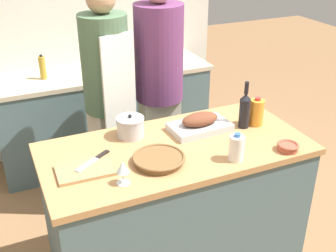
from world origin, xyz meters
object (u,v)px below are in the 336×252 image
(cutting_board, at_px, (85,170))
(person_cook_aproned, at_px, (108,93))
(wicker_basket, at_px, (159,159))
(knife_chef, at_px, (94,160))
(wine_glass_left, at_px, (123,168))
(condiment_bottle_short, at_px, (158,59))
(roasting_pan, at_px, (200,124))
(condiment_bottle_tall, at_px, (43,68))
(wine_bottle_green, at_px, (245,110))
(stock_pot, at_px, (130,127))
(juice_jug, at_px, (257,112))
(person_cook_guest, at_px, (159,82))
(stand_mixer, at_px, (130,55))
(mixing_bowl, at_px, (288,147))
(milk_jug, at_px, (236,148))

(cutting_board, height_order, person_cook_aproned, person_cook_aproned)
(wicker_basket, bearing_deg, knife_chef, 157.03)
(wine_glass_left, distance_m, condiment_bottle_short, 2.00)
(roasting_pan, xyz_separation_m, cutting_board, (-0.78, -0.18, -0.04))
(condiment_bottle_tall, bearing_deg, wine_bottle_green, -56.81)
(roasting_pan, distance_m, wicker_basket, 0.46)
(condiment_bottle_short, bearing_deg, wine_glass_left, -117.81)
(stock_pot, bearing_deg, cutting_board, -142.16)
(cutting_board, distance_m, stock_pot, 0.46)
(juice_jug, relative_size, person_cook_guest, 0.11)
(juice_jug, relative_size, wine_bottle_green, 0.61)
(wicker_basket, distance_m, condiment_bottle_short, 1.79)
(wine_bottle_green, height_order, wine_glass_left, wine_bottle_green)
(stock_pot, height_order, stand_mixer, stand_mixer)
(stock_pot, bearing_deg, condiment_bottle_short, 60.77)
(mixing_bowl, distance_m, wine_bottle_green, 0.38)
(juice_jug, relative_size, person_cook_aproned, 0.11)
(stand_mixer, bearing_deg, milk_jug, -90.80)
(person_cook_guest, bearing_deg, person_cook_aproned, -176.41)
(stock_pot, xyz_separation_m, person_cook_guest, (0.46, 0.63, 0.00))
(knife_chef, relative_size, stand_mixer, 0.81)
(milk_jug, bearing_deg, wine_glass_left, 176.99)
(milk_jug, xyz_separation_m, condiment_bottle_tall, (-0.75, 1.88, -0.02))
(person_cook_aproned, bearing_deg, condiment_bottle_tall, 98.00)
(cutting_board, distance_m, person_cook_guest, 1.22)
(juice_jug, height_order, person_cook_aproned, person_cook_aproned)
(mixing_bowl, xyz_separation_m, knife_chef, (-1.06, 0.32, -0.00))
(cutting_board, height_order, knife_chef, knife_chef)
(mixing_bowl, bearing_deg, stand_mixer, 99.20)
(milk_jug, distance_m, person_cook_aproned, 1.20)
(wine_glass_left, bearing_deg, person_cook_guest, 58.93)
(stock_pot, height_order, condiment_bottle_tall, condiment_bottle_tall)
(roasting_pan, height_order, juice_jug, juice_jug)
(stand_mixer, bearing_deg, mixing_bowl, -80.80)
(wicker_basket, relative_size, condiment_bottle_short, 2.20)
(cutting_board, bearing_deg, stand_mixer, 63.12)
(wicker_basket, height_order, wine_glass_left, wine_glass_left)
(condiment_bottle_tall, bearing_deg, cutting_board, -91.66)
(cutting_board, distance_m, knife_chef, 0.09)
(juice_jug, height_order, wine_glass_left, juice_jug)
(juice_jug, distance_m, wine_glass_left, 1.04)
(person_cook_guest, bearing_deg, stock_pot, -122.40)
(person_cook_aproned, bearing_deg, stand_mixer, 42.19)
(roasting_pan, xyz_separation_m, milk_jug, (0.02, -0.40, 0.03))
(mixing_bowl, height_order, knife_chef, mixing_bowl)
(milk_jug, bearing_deg, juice_jug, 42.33)
(cutting_board, relative_size, person_cook_guest, 0.17)
(wine_bottle_green, bearing_deg, person_cook_aproned, 129.49)
(knife_chef, xyz_separation_m, stand_mixer, (0.76, 1.57, 0.05))
(wine_bottle_green, bearing_deg, mixing_bowl, -79.05)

